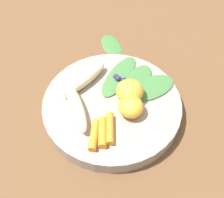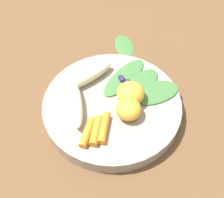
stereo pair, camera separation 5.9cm
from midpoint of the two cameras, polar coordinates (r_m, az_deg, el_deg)
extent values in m
plane|color=brown|center=(0.62, 2.72, -2.39)|extent=(2.40, 2.40, 0.00)
cylinder|color=gray|center=(0.61, 2.77, -1.60)|extent=(0.28, 0.28, 0.03)
ellipsoid|color=beige|center=(0.58, -4.07, -0.90)|extent=(0.11, 0.08, 0.03)
ellipsoid|color=beige|center=(0.62, -1.79, 4.20)|extent=(0.12, 0.08, 0.03)
ellipsoid|color=#F4A833|center=(0.59, 6.38, 0.87)|extent=(0.05, 0.05, 0.04)
ellipsoid|color=#F4A833|center=(0.57, 6.14, -2.13)|extent=(0.05, 0.05, 0.04)
cylinder|color=orange|center=(0.55, -1.59, -6.46)|extent=(0.06, 0.02, 0.01)
cylinder|color=orange|center=(0.55, 0.45, -6.30)|extent=(0.06, 0.03, 0.02)
cylinder|color=orange|center=(0.55, 1.54, -5.64)|extent=(0.07, 0.03, 0.01)
sphere|color=#2D234C|center=(0.62, 5.65, 2.96)|extent=(0.01, 0.01, 0.01)
sphere|color=#2D234C|center=(0.63, 4.29, 3.95)|extent=(0.01, 0.01, 0.01)
sphere|color=#2D234C|center=(0.62, 5.18, 2.16)|extent=(0.01, 0.01, 0.01)
sphere|color=#2D234C|center=(0.61, 6.39, 1.28)|extent=(0.01, 0.01, 0.01)
sphere|color=#2D234C|center=(0.61, 6.80, 1.47)|extent=(0.01, 0.01, 0.01)
sphere|color=#2D234C|center=(0.63, 4.33, 3.57)|extent=(0.01, 0.01, 0.01)
sphere|color=#2D234C|center=(0.61, 4.61, 1.62)|extent=(0.01, 0.01, 0.01)
ellipsoid|color=#3D7038|center=(0.62, 10.55, 1.03)|extent=(0.11, 0.12, 0.00)
ellipsoid|color=#3D7038|center=(0.63, 7.90, 2.41)|extent=(0.12, 0.08, 0.00)
ellipsoid|color=#3D7038|center=(0.64, 4.97, 3.96)|extent=(0.13, 0.08, 0.00)
ellipsoid|color=#3D7038|center=(0.75, 4.62, 9.94)|extent=(0.09, 0.08, 0.01)
camera|label=1|loc=(0.03, -87.13, 3.62)|focal=48.55mm
camera|label=2|loc=(0.03, 92.87, -3.62)|focal=48.55mm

